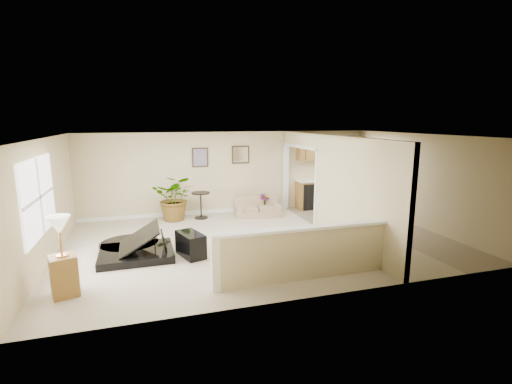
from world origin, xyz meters
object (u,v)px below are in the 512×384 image
object	(u,v)px
piano	(133,228)
accent_table	(201,202)
small_plant	(264,206)
loveseat	(257,206)
palm_plant	(175,198)
piano_bench	(191,245)
lamp_stand	(63,262)

from	to	relation	value
piano	accent_table	xyz separation A→B (m)	(1.82, 2.60, -0.10)
small_plant	loveseat	bearing A→B (deg)	-160.62
loveseat	small_plant	xyz separation A→B (m)	(0.27, 0.09, -0.02)
piano	loveseat	bearing A→B (deg)	34.16
palm_plant	piano	bearing A→B (deg)	-112.74
piano	loveseat	size ratio (longest dim) A/B	1.32
piano	piano_bench	xyz separation A→B (m)	(1.15, -0.42, -0.34)
piano_bench	loveseat	distance (m)	3.70
piano_bench	palm_plant	distance (m)	3.07
accent_table	palm_plant	size ratio (longest dim) A/B	0.53
accent_table	loveseat	bearing A→B (deg)	-5.33
piano_bench	lamp_stand	size ratio (longest dim) A/B	0.56
accent_table	palm_plant	bearing A→B (deg)	178.68
accent_table	small_plant	xyz separation A→B (m)	(1.94, -0.06, -0.24)
loveseat	small_plant	world-z (taller)	loveseat
loveseat	lamp_stand	size ratio (longest dim) A/B	1.04
piano	small_plant	world-z (taller)	piano
small_plant	piano	bearing A→B (deg)	-145.98
loveseat	palm_plant	xyz separation A→B (m)	(-2.40, 0.17, 0.36)
small_plant	lamp_stand	bearing A→B (deg)	-139.18
accent_table	piano	bearing A→B (deg)	-125.00
piano_bench	loveseat	xyz separation A→B (m)	(2.34, 2.87, 0.03)
loveseat	small_plant	distance (m)	0.29
loveseat	palm_plant	bearing A→B (deg)	-177.14
piano_bench	palm_plant	world-z (taller)	palm_plant
palm_plant	loveseat	bearing A→B (deg)	-4.12
piano	lamp_stand	bearing A→B (deg)	-123.98
piano_bench	small_plant	world-z (taller)	small_plant
piano_bench	lamp_stand	xyz separation A→B (m)	(-2.21, -1.21, 0.32)
palm_plant	lamp_stand	size ratio (longest dim) A/B	1.07
loveseat	palm_plant	size ratio (longest dim) A/B	0.97
piano	loveseat	distance (m)	4.28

